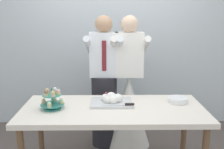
% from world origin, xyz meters
% --- Properties ---
extents(rear_wall, '(5.20, 0.10, 2.90)m').
position_xyz_m(rear_wall, '(0.00, 1.47, 1.45)').
color(rear_wall, silver).
rests_on(rear_wall, ground_plane).
extents(dessert_table, '(1.80, 0.80, 0.78)m').
position_xyz_m(dessert_table, '(0.00, 0.00, 0.70)').
color(dessert_table, silver).
rests_on(dessert_table, ground_plane).
extents(cupcake_stand, '(0.23, 0.23, 0.21)m').
position_xyz_m(cupcake_stand, '(-0.59, -0.02, 0.86)').
color(cupcake_stand, teal).
rests_on(cupcake_stand, dessert_table).
extents(main_cake_tray, '(0.44, 0.31, 0.12)m').
position_xyz_m(main_cake_tray, '(-0.01, 0.11, 0.81)').
color(main_cake_tray, silver).
rests_on(main_cake_tray, dessert_table).
extents(plate_stack, '(0.20, 0.20, 0.05)m').
position_xyz_m(plate_stack, '(0.67, 0.14, 0.80)').
color(plate_stack, white).
rests_on(plate_stack, dessert_table).
extents(person_groom, '(0.47, 0.50, 1.66)m').
position_xyz_m(person_groom, '(-0.10, 0.72, 0.75)').
color(person_groom, '#232328').
rests_on(person_groom, ground_plane).
extents(person_bride, '(0.56, 0.56, 1.66)m').
position_xyz_m(person_bride, '(0.21, 0.71, 0.58)').
color(person_bride, white).
rests_on(person_bride, ground_plane).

